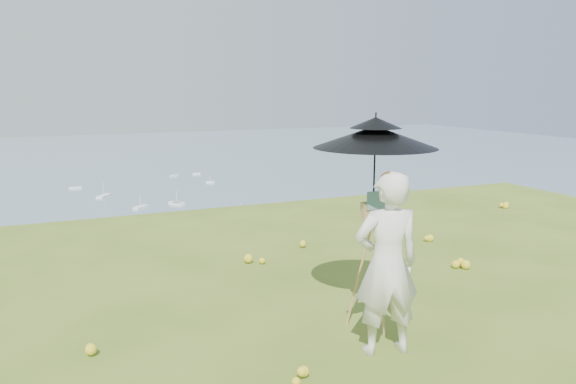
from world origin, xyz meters
name	(u,v)px	position (x,y,z in m)	size (l,w,h in m)	color
ground	(496,315)	(0.00, 0.00, 0.00)	(14.00, 14.00, 0.00)	#536C1F
shoreline_tier	(97,360)	(0.00, 75.00, -36.00)	(170.00, 28.00, 8.00)	#676453
bay_water	(60,178)	(0.00, 240.00, -34.00)	(700.00, 700.00, 0.00)	#6D909C
slope_trees	(130,333)	(0.00, 35.00, -15.00)	(110.00, 50.00, 6.00)	#1D4715
harbor_town	(94,317)	(0.00, 75.00, -29.50)	(110.00, 22.00, 5.00)	silver
moored_boats	(20,222)	(-12.50, 161.00, -33.65)	(140.00, 140.00, 0.70)	white
wildflowers	(481,302)	(0.00, 0.25, 0.06)	(10.00, 10.50, 0.12)	yellow
painter	(387,264)	(-1.71, -0.26, 0.91)	(0.67, 0.44, 1.82)	white
field_easel	(373,260)	(-1.50, 0.32, 0.76)	(0.58, 0.58, 1.53)	olive
sun_umbrella	(374,164)	(-1.50, 0.35, 1.80)	(1.31, 1.31, 1.09)	black
painter_cap	(390,177)	(-1.71, -0.26, 1.77)	(0.19, 0.23, 0.10)	#E37D7D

